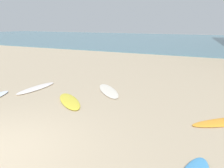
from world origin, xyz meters
TOP-DOWN VIEW (x-y plane):
  - ocean_water at (0.00, 37.49)m, footprint 120.00×40.00m
  - surfboard_2 at (-2.88, 4.29)m, footprint 0.57×2.16m
  - surfboard_3 at (-0.59, 3.52)m, footprint 1.87×1.74m
  - surfboard_4 at (0.00, 5.33)m, footprint 1.88×2.02m

SIDE VIEW (x-z plane):
  - surfboard_4 at x=0.00m, z-range 0.00..0.06m
  - surfboard_2 at x=-2.88m, z-range 0.00..0.08m
  - ocean_water at x=0.00m, z-range 0.00..0.08m
  - surfboard_3 at x=-0.59m, z-range 0.00..0.08m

